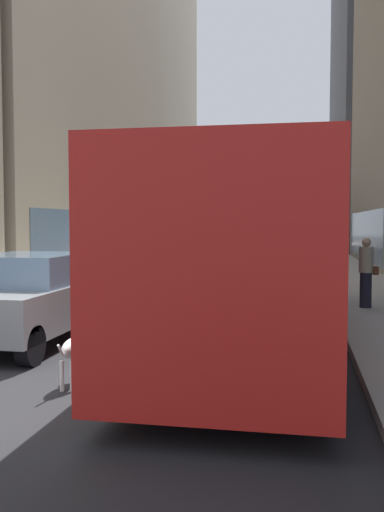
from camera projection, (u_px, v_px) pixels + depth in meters
ground_plane at (249, 253)px, 41.57m from camera, size 120.00×120.00×0.00m
sidewalk_left at (174, 251)px, 42.63m from camera, size 2.40×110.00×0.15m
sidewalk_right at (328, 253)px, 40.49m from camera, size 2.40×110.00×0.15m
building_left_far at (133, 58)px, 52.92m from camera, size 8.79×18.49×35.46m
transit_bus at (254, 245)px, 10.72m from camera, size 2.78×11.53×3.05m
car_silver_sedan at (232, 260)px, 20.82m from camera, size 1.81×4.25×1.62m
car_grey_wagon at (35, 296)px, 10.52m from camera, size 1.89×4.64×1.62m
car_blue_hatchback at (282, 251)px, 28.27m from camera, size 1.81×4.41×1.62m
car_yellow_taxi at (122, 260)px, 20.78m from camera, size 1.79×4.29×1.62m
car_black_suv at (218, 240)px, 45.56m from camera, size 1.82×4.65×1.62m
car_red_coupe at (219, 246)px, 34.36m from camera, size 1.88×4.70×1.62m
box_truck at (285, 232)px, 34.51m from camera, size 2.30×7.50×3.05m
dalmatian_dog at (75, 348)px, 7.54m from camera, size 0.22×0.96×0.72m
pedestrian_with_handbag at (366, 272)px, 13.56m from camera, size 0.45×0.34×1.69m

